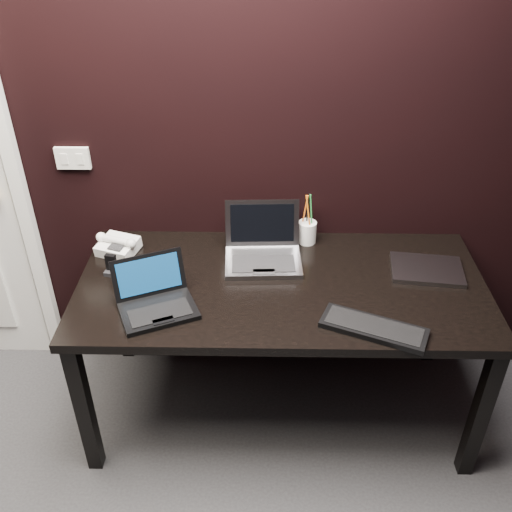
{
  "coord_description": "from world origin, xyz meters",
  "views": [
    {
      "loc": [
        0.23,
        -0.51,
        2.15
      ],
      "look_at": [
        0.19,
        1.35,
        0.91
      ],
      "focal_mm": 40.0,
      "sensor_mm": 36.0,
      "label": 1
    }
  ],
  "objects_px": {
    "desk": "(281,297)",
    "netbook": "(156,300)",
    "desk_phone": "(118,246)",
    "mobile_phone": "(111,267)",
    "silver_laptop": "(263,251)",
    "closed_laptop": "(427,270)",
    "pen_cup": "(307,231)",
    "ext_keyboard": "(374,328)"
  },
  "relations": [
    {
      "from": "closed_laptop",
      "to": "pen_cup",
      "type": "xyz_separation_m",
      "value": [
        -0.5,
        0.23,
        0.05
      ]
    },
    {
      "from": "ext_keyboard",
      "to": "mobile_phone",
      "type": "bearing_deg",
      "value": 161.88
    },
    {
      "from": "netbook",
      "to": "closed_laptop",
      "type": "xyz_separation_m",
      "value": [
        1.12,
        0.27,
        -0.03
      ]
    },
    {
      "from": "mobile_phone",
      "to": "pen_cup",
      "type": "height_order",
      "value": "pen_cup"
    },
    {
      "from": "netbook",
      "to": "silver_laptop",
      "type": "relative_size",
      "value": 1.06
    },
    {
      "from": "netbook",
      "to": "pen_cup",
      "type": "height_order",
      "value": "pen_cup"
    },
    {
      "from": "silver_laptop",
      "to": "mobile_phone",
      "type": "relative_size",
      "value": 3.71
    },
    {
      "from": "netbook",
      "to": "pen_cup",
      "type": "xyz_separation_m",
      "value": [
        0.62,
        0.5,
        0.02
      ]
    },
    {
      "from": "netbook",
      "to": "desk_phone",
      "type": "relative_size",
      "value": 1.77
    },
    {
      "from": "desk",
      "to": "pen_cup",
      "type": "bearing_deg",
      "value": 69.25
    },
    {
      "from": "netbook",
      "to": "pen_cup",
      "type": "bearing_deg",
      "value": 38.87
    },
    {
      "from": "desk",
      "to": "netbook",
      "type": "relative_size",
      "value": 4.69
    },
    {
      "from": "ext_keyboard",
      "to": "mobile_phone",
      "type": "relative_size",
      "value": 4.48
    },
    {
      "from": "pen_cup",
      "to": "desk",
      "type": "bearing_deg",
      "value": -110.75
    },
    {
      "from": "silver_laptop",
      "to": "closed_laptop",
      "type": "relative_size",
      "value": 1.05
    },
    {
      "from": "desk",
      "to": "netbook",
      "type": "bearing_deg",
      "value": -160.36
    },
    {
      "from": "desk",
      "to": "ext_keyboard",
      "type": "relative_size",
      "value": 4.13
    },
    {
      "from": "desk",
      "to": "ext_keyboard",
      "type": "bearing_deg",
      "value": -41.25
    },
    {
      "from": "desk",
      "to": "ext_keyboard",
      "type": "height_order",
      "value": "ext_keyboard"
    },
    {
      "from": "ext_keyboard",
      "to": "closed_laptop",
      "type": "height_order",
      "value": "ext_keyboard"
    },
    {
      "from": "closed_laptop",
      "to": "silver_laptop",
      "type": "bearing_deg",
      "value": 173.43
    },
    {
      "from": "desk_phone",
      "to": "mobile_phone",
      "type": "relative_size",
      "value": 2.23
    },
    {
      "from": "desk_phone",
      "to": "pen_cup",
      "type": "relative_size",
      "value": 0.84
    },
    {
      "from": "desk_phone",
      "to": "silver_laptop",
      "type": "bearing_deg",
      "value": -3.98
    },
    {
      "from": "netbook",
      "to": "silver_laptop",
      "type": "height_order",
      "value": "silver_laptop"
    },
    {
      "from": "desk",
      "to": "netbook",
      "type": "height_order",
      "value": "netbook"
    },
    {
      "from": "closed_laptop",
      "to": "pen_cup",
      "type": "height_order",
      "value": "pen_cup"
    },
    {
      "from": "closed_laptop",
      "to": "desk_phone",
      "type": "height_order",
      "value": "desk_phone"
    },
    {
      "from": "silver_laptop",
      "to": "pen_cup",
      "type": "relative_size",
      "value": 1.4
    },
    {
      "from": "desk",
      "to": "mobile_phone",
      "type": "height_order",
      "value": "mobile_phone"
    },
    {
      "from": "desk_phone",
      "to": "pen_cup",
      "type": "height_order",
      "value": "pen_cup"
    },
    {
      "from": "closed_laptop",
      "to": "desk_phone",
      "type": "distance_m",
      "value": 1.36
    },
    {
      "from": "netbook",
      "to": "mobile_phone",
      "type": "bearing_deg",
      "value": 134.83
    },
    {
      "from": "ext_keyboard",
      "to": "pen_cup",
      "type": "relative_size",
      "value": 1.69
    },
    {
      "from": "desk",
      "to": "closed_laptop",
      "type": "bearing_deg",
      "value": 8.25
    },
    {
      "from": "silver_laptop",
      "to": "pen_cup",
      "type": "bearing_deg",
      "value": 36.47
    },
    {
      "from": "desk",
      "to": "pen_cup",
      "type": "relative_size",
      "value": 6.96
    },
    {
      "from": "desk_phone",
      "to": "mobile_phone",
      "type": "height_order",
      "value": "mobile_phone"
    },
    {
      "from": "silver_laptop",
      "to": "closed_laptop",
      "type": "bearing_deg",
      "value": -6.57
    },
    {
      "from": "desk",
      "to": "closed_laptop",
      "type": "height_order",
      "value": "closed_laptop"
    },
    {
      "from": "ext_keyboard",
      "to": "desk_phone",
      "type": "bearing_deg",
      "value": 154.4
    },
    {
      "from": "netbook",
      "to": "silver_laptop",
      "type": "xyz_separation_m",
      "value": [
        0.41,
        0.35,
        0.01
      ]
    }
  ]
}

